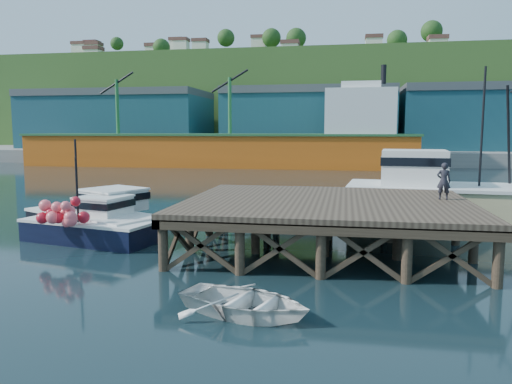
% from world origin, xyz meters
% --- Properties ---
extents(ground, '(300.00, 300.00, 0.00)m').
position_xyz_m(ground, '(0.00, 0.00, 0.00)').
color(ground, black).
rests_on(ground, ground).
extents(wharf, '(12.00, 10.00, 2.62)m').
position_xyz_m(wharf, '(5.50, -0.19, 1.94)').
color(wharf, brown).
rests_on(wharf, ground).
extents(far_quay, '(160.00, 40.00, 2.00)m').
position_xyz_m(far_quay, '(0.00, 70.00, 1.00)').
color(far_quay, gray).
rests_on(far_quay, ground).
extents(warehouse_left, '(32.00, 16.00, 9.00)m').
position_xyz_m(warehouse_left, '(-35.00, 65.00, 6.50)').
color(warehouse_left, '#1B4E5A').
rests_on(warehouse_left, far_quay).
extents(warehouse_mid, '(28.00, 16.00, 9.00)m').
position_xyz_m(warehouse_mid, '(0.00, 65.00, 6.50)').
color(warehouse_mid, '#1B4E5A').
rests_on(warehouse_mid, far_quay).
extents(warehouse_right, '(30.00, 16.00, 9.00)m').
position_xyz_m(warehouse_right, '(30.00, 65.00, 6.50)').
color(warehouse_right, '#1B4E5A').
rests_on(warehouse_right, far_quay).
extents(cargo_ship, '(55.50, 10.00, 13.75)m').
position_xyz_m(cargo_ship, '(-8.46, 48.00, 3.31)').
color(cargo_ship, '#DC5E14').
rests_on(cargo_ship, ground).
extents(hillside, '(220.00, 50.00, 22.00)m').
position_xyz_m(hillside, '(0.00, 100.00, 11.00)').
color(hillside, '#2D511E').
rests_on(hillside, ground).
extents(boat_navy, '(6.62, 4.14, 3.93)m').
position_xyz_m(boat_navy, '(-5.20, -0.56, 0.79)').
color(boat_navy, black).
rests_on(boat_navy, ground).
extents(boat_black, '(8.02, 6.74, 4.68)m').
position_xyz_m(boat_black, '(-5.81, 1.09, 0.86)').
color(boat_black, black).
rests_on(boat_black, ground).
extents(trawler, '(12.92, 5.68, 8.40)m').
position_xyz_m(trawler, '(12.46, 6.50, 1.73)').
color(trawler, '#D0C287').
rests_on(trawler, ground).
extents(dinghy, '(4.51, 3.81, 0.80)m').
position_xyz_m(dinghy, '(3.62, -8.53, 0.40)').
color(dinghy, white).
rests_on(dinghy, ground).
extents(dockworker, '(0.62, 0.44, 1.60)m').
position_xyz_m(dockworker, '(10.45, 0.91, 2.92)').
color(dockworker, '#222129').
rests_on(dockworker, wharf).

